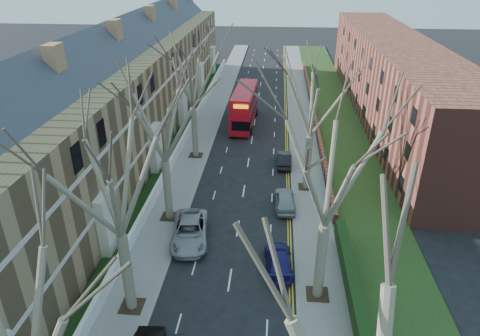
# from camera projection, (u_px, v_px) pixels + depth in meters

# --- Properties ---
(pavement_left) EXTENTS (3.00, 102.00, 0.12)m
(pavement_left) POSITION_uv_depth(u_px,v_px,m) (209.00, 120.00, 55.62)
(pavement_left) COLOR slate
(pavement_left) RESTS_ON ground
(pavement_right) EXTENTS (3.00, 102.00, 0.12)m
(pavement_right) POSITION_uv_depth(u_px,v_px,m) (301.00, 123.00, 54.70)
(pavement_right) COLOR slate
(pavement_right) RESTS_ON ground
(terrace_left) EXTENTS (9.70, 78.00, 13.60)m
(terrace_left) POSITION_uv_depth(u_px,v_px,m) (127.00, 96.00, 46.63)
(terrace_left) COLOR #997B4E
(terrace_left) RESTS_ON ground
(flats_right) EXTENTS (13.97, 54.00, 10.00)m
(flats_right) POSITION_uv_depth(u_px,v_px,m) (392.00, 79.00, 55.17)
(flats_right) COLOR brown
(flats_right) RESTS_ON ground
(front_wall_left) EXTENTS (0.30, 78.00, 1.00)m
(front_wall_left) POSITION_uv_depth(u_px,v_px,m) (183.00, 140.00, 48.38)
(front_wall_left) COLOR white
(front_wall_left) RESTS_ON ground
(grass_verge_right) EXTENTS (6.00, 102.00, 0.06)m
(grass_verge_right) POSITION_uv_depth(u_px,v_px,m) (337.00, 123.00, 54.32)
(grass_verge_right) COLOR #213613
(grass_verge_right) RESTS_ON ground
(tree_left_near) EXTENTS (9.80, 9.80, 13.73)m
(tree_left_near) POSITION_uv_depth(u_px,v_px,m) (1.00, 331.00, 13.34)
(tree_left_near) COLOR #706550
(tree_left_near) RESTS_ON ground
(tree_left_mid) EXTENTS (10.50, 10.50, 14.71)m
(tree_left_mid) POSITION_uv_depth(u_px,v_px,m) (111.00, 169.00, 21.96)
(tree_left_mid) COLOR #706550
(tree_left_mid) RESTS_ON ground
(tree_left_far) EXTENTS (10.15, 10.15, 14.22)m
(tree_left_far) POSITION_uv_depth(u_px,v_px,m) (161.00, 111.00, 31.00)
(tree_left_far) COLOR #706550
(tree_left_far) RESTS_ON ground
(tree_left_dist) EXTENTS (10.50, 10.50, 14.71)m
(tree_left_dist) POSITION_uv_depth(u_px,v_px,m) (191.00, 67.00, 41.54)
(tree_left_dist) COLOR #706550
(tree_left_dist) RESTS_ON ground
(tree_right_mid) EXTENTS (10.50, 10.50, 14.71)m
(tree_right_mid) POSITION_uv_depth(u_px,v_px,m) (332.00, 160.00, 22.86)
(tree_right_mid) COLOR #706550
(tree_right_mid) RESTS_ON ground
(tree_right_far) EXTENTS (10.15, 10.15, 14.22)m
(tree_right_far) POSITION_uv_depth(u_px,v_px,m) (314.00, 91.00, 35.47)
(tree_right_far) COLOR #706550
(tree_right_far) RESTS_ON ground
(double_decker_bus) EXTENTS (3.04, 10.67, 4.44)m
(double_decker_bus) POSITION_uv_depth(u_px,v_px,m) (244.00, 108.00, 53.60)
(double_decker_bus) COLOR red
(double_decker_bus) RESTS_ON ground
(car_left_far) EXTENTS (3.33, 6.03, 1.60)m
(car_left_far) POSITION_uv_depth(u_px,v_px,m) (190.00, 231.00, 32.09)
(car_left_far) COLOR #939398
(car_left_far) RESTS_ON ground
(car_right_near) EXTENTS (2.17, 4.62, 1.30)m
(car_right_near) POSITION_uv_depth(u_px,v_px,m) (279.00, 260.00, 29.27)
(car_right_near) COLOR navy
(car_right_near) RESTS_ON ground
(car_right_mid) EXTENTS (1.97, 4.38, 1.46)m
(car_right_mid) POSITION_uv_depth(u_px,v_px,m) (285.00, 200.00, 36.33)
(car_right_mid) COLOR gray
(car_right_mid) RESTS_ON ground
(car_right_far) EXTENTS (1.42, 4.07, 1.34)m
(car_right_far) POSITION_uv_depth(u_px,v_px,m) (284.00, 159.00, 43.67)
(car_right_far) COLOR black
(car_right_far) RESTS_ON ground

